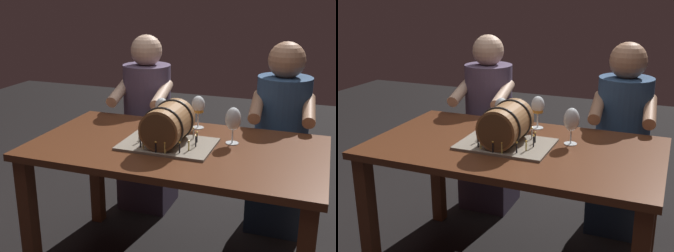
{
  "view_description": "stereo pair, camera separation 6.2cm",
  "coord_description": "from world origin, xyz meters",
  "views": [
    {
      "loc": [
        0.67,
        -1.92,
        1.47
      ],
      "look_at": [
        -0.04,
        -0.02,
        0.83
      ],
      "focal_mm": 46.63,
      "sensor_mm": 36.0,
      "label": 1
    },
    {
      "loc": [
        0.72,
        -1.9,
        1.47
      ],
      "look_at": [
        -0.04,
        -0.02,
        0.83
      ],
      "focal_mm": 46.63,
      "sensor_mm": 36.0,
      "label": 2
    }
  ],
  "objects": [
    {
      "name": "barrel_cake",
      "position": [
        -0.04,
        -0.02,
        0.83
      ],
      "size": [
        0.45,
        0.32,
        0.22
      ],
      "color": "gray",
      "rests_on": "dining_table"
    },
    {
      "name": "wine_glass_white",
      "position": [
        -0.18,
        0.26,
        0.84
      ],
      "size": [
        0.07,
        0.07,
        0.16
      ],
      "color": "white",
      "rests_on": "dining_table"
    },
    {
      "name": "person_seated_right",
      "position": [
        0.44,
        0.67,
        0.54
      ],
      "size": [
        0.38,
        0.47,
        1.18
      ],
      "color": "#1B2D46",
      "rests_on": "ground"
    },
    {
      "name": "person_seated_left",
      "position": [
        -0.44,
        0.67,
        0.54
      ],
      "size": [
        0.38,
        0.47,
        1.19
      ],
      "color": "#372D40",
      "rests_on": "ground"
    },
    {
      "name": "wine_glass_amber",
      "position": [
        0.02,
        0.3,
        0.86
      ],
      "size": [
        0.07,
        0.07,
        0.18
      ],
      "color": "white",
      "rests_on": "dining_table"
    },
    {
      "name": "dining_table",
      "position": [
        0.0,
        0.0,
        0.62
      ],
      "size": [
        1.44,
        0.81,
        0.73
      ],
      "color": "#562D19",
      "rests_on": "ground"
    },
    {
      "name": "wine_glass_empty",
      "position": [
        0.26,
        0.12,
        0.86
      ],
      "size": [
        0.08,
        0.08,
        0.19
      ],
      "color": "white",
      "rests_on": "dining_table"
    }
  ]
}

